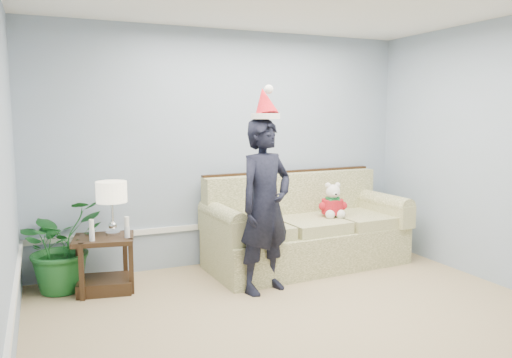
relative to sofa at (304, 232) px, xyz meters
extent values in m
cube|color=tan|center=(-0.77, -2.03, -0.39)|extent=(4.50, 5.00, 0.02)
cube|color=#879BAC|center=(-0.77, 0.48, 0.97)|extent=(4.50, 0.02, 2.70)
cube|color=white|center=(-0.77, 0.46, 0.07)|extent=(4.48, 0.03, 0.06)
cube|color=white|center=(-3.00, -2.03, 0.07)|extent=(0.03, 4.98, 0.06)
cube|color=brown|center=(0.00, -0.07, -0.16)|extent=(2.32, 1.09, 0.43)
cube|color=brown|center=(-0.70, -0.12, 0.12)|extent=(0.71, 0.81, 0.13)
cube|color=brown|center=(0.00, -0.12, 0.12)|extent=(0.71, 0.81, 0.13)
cube|color=brown|center=(0.70, -0.12, 0.12)|extent=(0.71, 0.81, 0.13)
cube|color=brown|center=(0.00, 0.30, 0.36)|extent=(2.28, 0.33, 0.61)
cube|color=black|center=(0.00, 0.38, 0.66)|extent=(2.27, 0.18, 0.05)
cube|color=brown|center=(-1.04, -0.07, 0.18)|extent=(0.24, 0.98, 0.26)
cube|color=brown|center=(1.04, -0.07, 0.18)|extent=(0.24, 0.98, 0.26)
cube|color=#372514|center=(-2.25, -0.01, 0.15)|extent=(0.65, 0.57, 0.05)
cube|color=#372514|center=(-2.25, -0.01, -0.31)|extent=(0.58, 0.51, 0.13)
cube|color=#372514|center=(-2.48, -0.20, -0.10)|extent=(0.05, 0.05, 0.55)
cube|color=#372514|center=(-2.02, -0.20, -0.10)|extent=(0.05, 0.05, 0.55)
cube|color=#372514|center=(-2.48, 0.17, -0.10)|extent=(0.05, 0.05, 0.55)
cube|color=#372514|center=(-2.02, 0.17, -0.10)|extent=(0.05, 0.05, 0.55)
cylinder|color=silver|center=(-2.15, 0.04, 0.19)|extent=(0.14, 0.14, 0.03)
sphere|color=silver|center=(-2.15, 0.04, 0.27)|extent=(0.08, 0.08, 0.08)
cylinder|color=silver|center=(-2.15, 0.04, 0.40)|extent=(0.02, 0.02, 0.30)
cylinder|color=beige|center=(-2.15, 0.04, 0.60)|extent=(0.30, 0.30, 0.21)
cylinder|color=silver|center=(-2.37, -0.13, 0.23)|extent=(0.05, 0.05, 0.11)
cylinder|color=white|center=(-2.37, -0.13, 0.33)|extent=(0.05, 0.05, 0.09)
cylinder|color=silver|center=(-2.04, -0.13, 0.23)|extent=(0.05, 0.05, 0.11)
cylinder|color=white|center=(-2.04, -0.13, 0.33)|extent=(0.05, 0.05, 0.09)
imported|color=#1B5E24|center=(-2.64, 0.19, 0.08)|extent=(1.10, 1.08, 0.92)
imported|color=black|center=(-0.79, -0.63, 0.48)|extent=(0.72, 0.58, 1.71)
cylinder|color=white|center=(-0.79, -0.63, 1.35)|extent=(0.32, 0.32, 0.05)
cone|color=red|center=(-0.79, -0.61, 1.49)|extent=(0.27, 0.33, 0.32)
sphere|color=white|center=(-0.79, -0.70, 1.60)|extent=(0.08, 0.08, 0.08)
sphere|color=white|center=(0.30, -0.11, 0.30)|extent=(0.23, 0.23, 0.23)
cylinder|color=red|center=(0.30, -0.11, 0.30)|extent=(0.30, 0.30, 0.17)
cylinder|color=#11622C|center=(0.30, -0.11, 0.39)|extent=(0.20, 0.20, 0.03)
sphere|color=white|center=(0.24, -0.22, 0.23)|extent=(0.11, 0.11, 0.11)
sphere|color=white|center=(0.37, -0.22, 0.23)|extent=(0.11, 0.11, 0.11)
sphere|color=white|center=(0.30, -0.12, 0.48)|extent=(0.17, 0.17, 0.17)
sphere|color=black|center=(0.30, -0.22, 0.46)|extent=(0.02, 0.02, 0.02)
sphere|color=white|center=(0.25, -0.11, 0.55)|extent=(0.06, 0.06, 0.06)
sphere|color=white|center=(0.36, -0.11, 0.55)|extent=(0.06, 0.06, 0.06)
camera|label=1|loc=(-2.78, -4.99, 1.37)|focal=35.00mm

